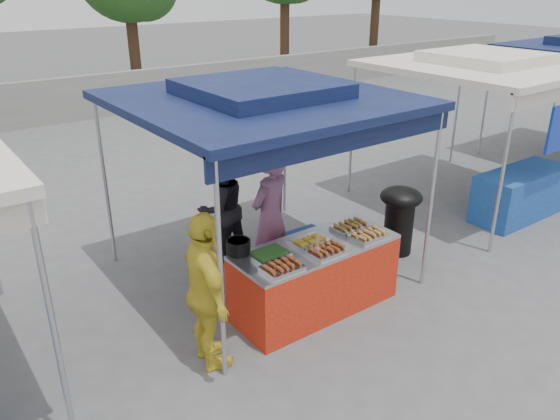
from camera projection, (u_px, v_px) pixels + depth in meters
ground_plane at (309, 304)px, 6.71m from camera, size 80.00×80.00×0.00m
back_wall at (50, 102)px, 14.60m from camera, size 40.00×0.25×1.20m
main_canopy at (262, 98)px, 6.49m from camera, size 3.20×3.20×2.57m
neighbor_stall_right at (501, 115)px, 8.96m from camera, size 3.20×3.20×2.57m
vendor_table at (315, 277)px, 6.47m from camera, size 2.00×0.80×0.85m
food_tray_fl at (282, 268)px, 5.75m from camera, size 0.42×0.30×0.07m
food_tray_fm at (326, 251)px, 6.10m from camera, size 0.42×0.30×0.07m
food_tray_fr at (368, 236)px, 6.46m from camera, size 0.42×0.30×0.07m
food_tray_bl at (270, 254)px, 6.02m from camera, size 0.42×0.30×0.07m
food_tray_bm at (310, 242)px, 6.31m from camera, size 0.42×0.30×0.07m
food_tray_br at (350, 227)px, 6.69m from camera, size 0.42×0.30×0.07m
cooking_pot at (238, 247)px, 6.09m from camera, size 0.27×0.27×0.16m
skewer_cup at (317, 252)px, 6.05m from camera, size 0.08×0.08×0.09m
wok_burner at (400, 214)px, 7.75m from camera, size 0.60×0.60×1.00m
crate_left at (250, 285)px, 6.87m from camera, size 0.45×0.31×0.27m
crate_right at (304, 265)px, 7.27m from camera, size 0.55×0.39×0.33m
crate_stacked at (305, 244)px, 7.14m from camera, size 0.52×0.36×0.31m
vendor_woman at (270, 217)px, 6.97m from camera, size 0.74×0.59×1.76m
helper_man at (222, 208)px, 7.53m from camera, size 0.80×0.65×1.53m
customer_person at (207, 293)px, 5.36m from camera, size 0.58×1.05×1.70m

